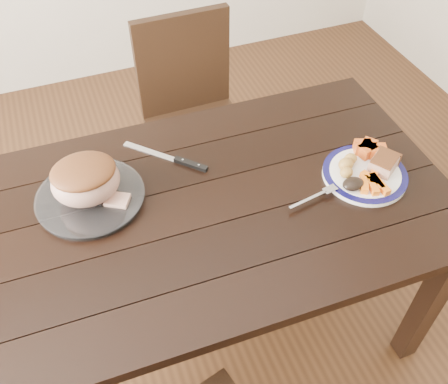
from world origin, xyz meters
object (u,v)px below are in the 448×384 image
object	(u,v)px
carving_knife	(180,161)
roast_joint	(86,181)
chair_far	(194,111)
serving_platter	(91,198)
dinner_plate	(365,175)
pork_slice	(384,164)
fork	(317,196)
dining_table	(199,225)

from	to	relation	value
carving_knife	roast_joint	bearing A→B (deg)	-122.08
chair_far	serving_platter	bearing A→B (deg)	47.57
chair_far	carving_knife	bearing A→B (deg)	67.04
dinner_plate	pork_slice	world-z (taller)	pork_slice
pork_slice	roast_joint	distance (m)	0.94
dinner_plate	roast_joint	distance (m)	0.88
dinner_plate	fork	distance (m)	0.20
chair_far	dinner_plate	xyz separation A→B (m)	(0.32, -0.81, 0.23)
dining_table	carving_knife	bearing A→B (deg)	87.30
dining_table	pork_slice	xyz separation A→B (m)	(0.61, -0.08, 0.13)
dinner_plate	roast_joint	xyz separation A→B (m)	(-0.85, 0.21, 0.08)
pork_slice	roast_joint	xyz separation A→B (m)	(-0.91, 0.22, 0.04)
roast_joint	pork_slice	bearing A→B (deg)	-13.54
dinner_plate	roast_joint	size ratio (longest dim) A/B	1.33
pork_slice	roast_joint	bearing A→B (deg)	166.46
chair_far	roast_joint	xyz separation A→B (m)	(-0.53, -0.60, 0.31)
dining_table	fork	size ratio (longest dim) A/B	9.10
dining_table	chair_far	world-z (taller)	chair_far
dining_table	pork_slice	distance (m)	0.63
serving_platter	fork	size ratio (longest dim) A/B	1.84
dining_table	carving_knife	world-z (taller)	carving_knife
dinner_plate	carving_knife	distance (m)	0.61
pork_slice	fork	bearing A→B (deg)	-173.01
dinner_plate	carving_knife	size ratio (longest dim) A/B	1.11
dinner_plate	pork_slice	distance (m)	0.07
roast_joint	carving_knife	xyz separation A→B (m)	(0.31, 0.06, -0.08)
serving_platter	pork_slice	bearing A→B (deg)	-13.54
fork	carving_knife	world-z (taller)	fork
dinner_plate	serving_platter	size ratio (longest dim) A/B	0.83
fork	roast_joint	bearing A→B (deg)	149.44
serving_platter	carving_knife	xyz separation A→B (m)	(0.31, 0.06, -0.00)
dinner_plate	serving_platter	distance (m)	0.88
chair_far	serving_platter	size ratio (longest dim) A/B	2.84
serving_platter	pork_slice	distance (m)	0.94
chair_far	pork_slice	distance (m)	0.94
dinner_plate	roast_joint	world-z (taller)	roast_joint
dining_table	roast_joint	xyz separation A→B (m)	(-0.30, 0.14, 0.18)
dining_table	serving_platter	xyz separation A→B (m)	(-0.30, 0.14, 0.10)
carving_knife	chair_far	bearing A→B (deg)	114.43
chair_far	fork	bearing A→B (deg)	97.51
dining_table	dinner_plate	bearing A→B (deg)	-7.68
chair_far	pork_slice	bearing A→B (deg)	114.19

